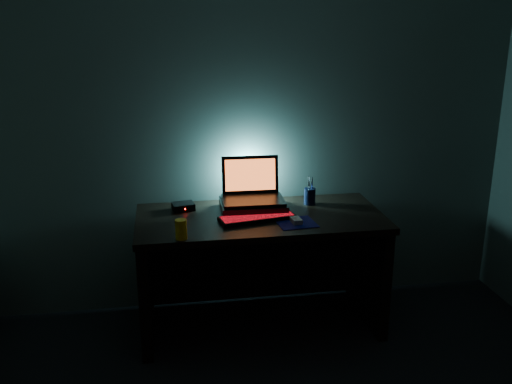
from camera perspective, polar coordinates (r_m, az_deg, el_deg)
room at (r=1.82m, az=9.14°, el=-4.49°), size 3.50×4.00×2.50m
desk at (r=3.61m, az=0.30°, el=-5.95°), size 1.50×0.70×0.75m
riser at (r=3.55m, az=-0.30°, el=-1.41°), size 0.41×0.31×0.06m
laptop at (r=3.57m, az=-0.42°, el=0.22°), size 0.39×0.29×0.26m
keyboard at (r=3.39m, az=0.11°, el=-2.61°), size 0.47×0.22×0.03m
mousepad at (r=3.35m, az=4.03°, el=-3.10°), size 0.24×0.22×0.00m
mouse at (r=3.35m, az=4.03°, el=-2.85°), size 0.06×0.09×0.03m
pen_cup at (r=3.68m, az=5.39°, el=-0.42°), size 0.08×0.08×0.11m
juice_glass at (r=3.12m, az=-7.49°, el=-3.72°), size 0.07×0.07×0.11m
router at (r=3.59m, az=-7.29°, el=-1.45°), size 0.15×0.13×0.04m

